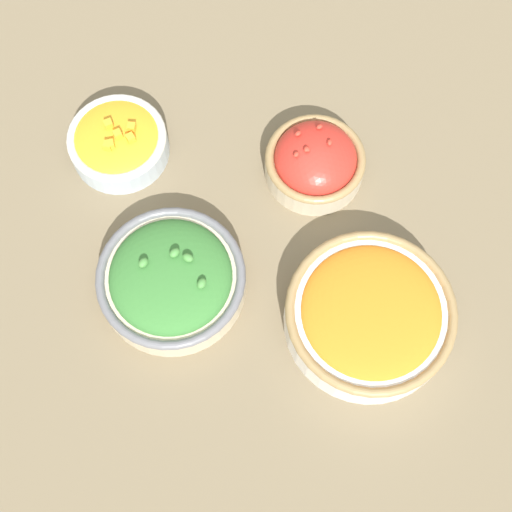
{
  "coord_description": "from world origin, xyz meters",
  "views": [
    {
      "loc": [
        0.02,
        -0.32,
        0.88
      ],
      "look_at": [
        0.0,
        0.0,
        0.03
      ],
      "focal_mm": 50.0,
      "sensor_mm": 36.0,
      "label": 1
    }
  ],
  "objects_px": {
    "bowl_carrots": "(369,315)",
    "bowl_broccoli": "(171,279)",
    "bowl_cherry_tomatoes": "(315,161)",
    "bowl_squash": "(118,142)"
  },
  "relations": [
    {
      "from": "bowl_broccoli",
      "to": "bowl_carrots",
      "type": "distance_m",
      "value": 0.25
    },
    {
      "from": "bowl_cherry_tomatoes",
      "to": "bowl_squash",
      "type": "relative_size",
      "value": 1.0
    },
    {
      "from": "bowl_carrots",
      "to": "bowl_squash",
      "type": "height_order",
      "value": "bowl_carrots"
    },
    {
      "from": "bowl_carrots",
      "to": "bowl_broccoli",
      "type": "bearing_deg",
      "value": 172.58
    },
    {
      "from": "bowl_carrots",
      "to": "bowl_cherry_tomatoes",
      "type": "bearing_deg",
      "value": 109.43
    },
    {
      "from": "bowl_broccoli",
      "to": "bowl_carrots",
      "type": "relative_size",
      "value": 0.9
    },
    {
      "from": "bowl_broccoli",
      "to": "bowl_squash",
      "type": "xyz_separation_m",
      "value": [
        -0.09,
        0.19,
        -0.0
      ]
    },
    {
      "from": "bowl_broccoli",
      "to": "bowl_squash",
      "type": "bearing_deg",
      "value": 116.11
    },
    {
      "from": "bowl_broccoli",
      "to": "bowl_cherry_tomatoes",
      "type": "relative_size",
      "value": 1.4
    },
    {
      "from": "bowl_cherry_tomatoes",
      "to": "bowl_squash",
      "type": "distance_m",
      "value": 0.27
    }
  ]
}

